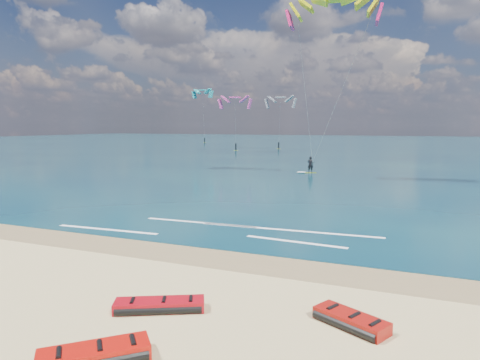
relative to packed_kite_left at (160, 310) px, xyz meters
name	(u,v)px	position (x,y,z in m)	size (l,w,h in m)	color
ground	(319,168)	(-4.04, 41.94, 0.00)	(320.00, 320.00, 0.00)	tan
wet_sand_strip	(142,248)	(-4.04, 4.94, 0.00)	(320.00, 2.40, 0.01)	olive
sea	(369,145)	(-4.04, 105.94, 0.02)	(320.00, 200.00, 0.04)	#0B293D
packed_kite_left	(160,310)	(0.00, 0.00, 0.00)	(2.69, 0.98, 0.36)	#AB0913
packed_kite_mid	(351,326)	(5.14, 1.03, 0.00)	(2.15, 1.05, 0.38)	#9F100B
kitesurfer_main	(322,84)	(-2.07, 32.45, 9.14)	(10.42, 8.35, 17.89)	#A9C917
shoreline_foam	(226,230)	(-1.94, 9.08, 0.04)	(15.78, 3.86, 0.01)	white
distant_kites	(293,121)	(-17.70, 80.24, 5.96)	(90.98, 34.57, 14.85)	#C3398D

